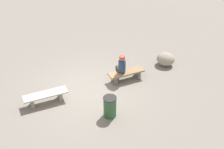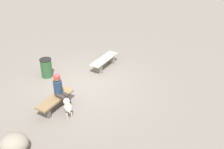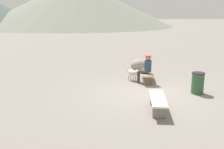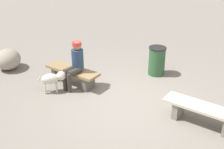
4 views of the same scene
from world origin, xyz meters
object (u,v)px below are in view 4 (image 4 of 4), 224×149
at_px(seated_person, 75,62).
at_px(trash_bin, 157,61).
at_px(bench_left, 203,112).
at_px(dog, 53,78).
at_px(bench_right, 73,73).
at_px(boulder, 8,59).

height_order(seated_person, trash_bin, seated_person).
bearing_deg(seated_person, bench_left, -169.93).
relative_size(bench_left, trash_bin, 2.08).
xyz_separation_m(bench_left, seated_person, (3.26, 0.13, 0.40)).
xyz_separation_m(dog, trash_bin, (-1.70, -2.35, 0.03)).
bearing_deg(bench_right, seated_person, 155.50).
xyz_separation_m(seated_person, boulder, (2.38, 0.20, -0.40)).
relative_size(dog, trash_bin, 0.71).
bearing_deg(bench_left, seated_person, 4.35).
bearing_deg(boulder, bench_left, -176.65).
relative_size(bench_left, seated_person, 1.37).
relative_size(seated_person, trash_bin, 1.51).
height_order(bench_left, bench_right, bench_left).
distance_m(bench_left, seated_person, 3.29).
xyz_separation_m(bench_right, boulder, (2.19, 0.30, 0.00)).
relative_size(bench_right, dog, 2.70).
bearing_deg(bench_left, trash_bin, -40.47).
bearing_deg(boulder, bench_right, -172.21).
relative_size(bench_left, boulder, 2.06).
height_order(bench_left, trash_bin, trash_bin).
distance_m(seated_person, dog, 0.67).
distance_m(bench_right, seated_person, 0.46).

